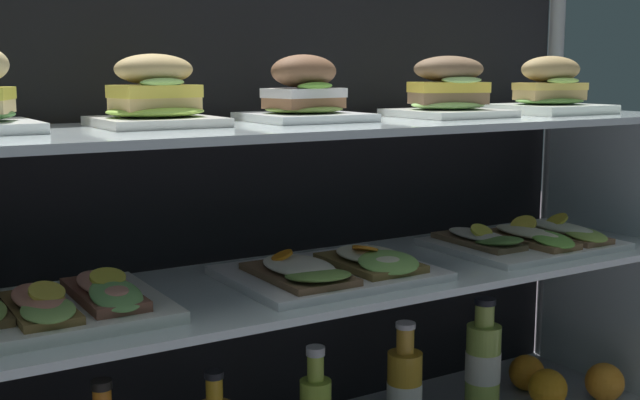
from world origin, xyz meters
The scene contains 17 objects.
case_frame centered at (0.00, 0.12, 0.50)m, with size 1.56×0.42×0.92m.
riser_lower_tier centered at (0.00, 0.00, 0.20)m, with size 1.49×0.35×0.33m.
shelf_lower_glass centered at (0.00, 0.00, 0.37)m, with size 1.50×0.37×0.01m, color silver.
riser_upper_tier centered at (0.00, 0.00, 0.51)m, with size 1.49×0.35×0.25m.
shelf_upper_glass centered at (0.00, 0.00, 0.64)m, with size 1.50×0.37×0.01m, color silver.
plated_roll_sandwich_far_left centered at (-0.27, 0.04, 0.68)m, with size 0.18×0.18×0.11m.
plated_roll_sandwich_near_left_corner centered at (-0.01, 0.03, 0.69)m, with size 0.19×0.19×0.11m.
plated_roll_sandwich_mid_right centered at (0.28, 0.01, 0.69)m, with size 0.19×0.19×0.11m.
plated_roll_sandwich_right_of_center centered at (0.53, -0.01, 0.68)m, with size 0.19×0.19×0.11m.
open_sandwich_tray_near_right_corner centered at (-0.46, -0.01, 0.40)m, with size 0.34×0.27×0.06m.
open_sandwich_tray_near_left_corner centered at (0.01, -0.03, 0.40)m, with size 0.34×0.28×0.06m.
open_sandwich_tray_far_left centered at (0.46, -0.03, 0.40)m, with size 0.34×0.27×0.06m.
juice_bottle_front_second centered at (0.21, 0.03, 0.12)m, with size 0.07×0.07×0.21m.
juice_bottle_front_right_end centered at (0.40, 0.02, 0.14)m, with size 0.07×0.07×0.23m.
orange_fruit_beside_bottles centered at (0.56, 0.05, 0.08)m, with size 0.08×0.08×0.08m, color orange.
orange_fruit_near_left_post centered at (0.65, -0.08, 0.08)m, with size 0.08×0.08×0.08m, color orange.
orange_fruit_rolled_forward centered at (0.53, -0.04, 0.08)m, with size 0.08×0.08×0.08m, color orange.
Camera 1 is at (-0.70, -1.14, 0.73)m, focal length 45.35 mm.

